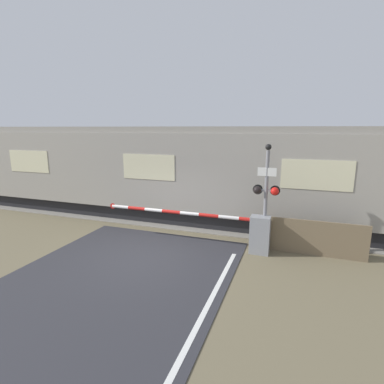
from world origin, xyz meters
name	(u,v)px	position (x,y,z in m)	size (l,w,h in m)	color
ground_plane	(144,256)	(0.00, 0.00, 0.00)	(80.00, 80.00, 0.00)	#6B6047
track_bed	(189,218)	(0.00, 4.08, 0.02)	(36.00, 3.20, 0.13)	gray
train	(163,172)	(-1.18, 4.08, 1.98)	(21.88, 2.72, 3.87)	black
crossing_barrier	(245,231)	(2.83, 1.40, 0.67)	(5.67, 0.44, 1.18)	gray
signal_post	(266,192)	(3.39, 1.57, 1.91)	(0.82, 0.26, 3.36)	gray
roadside_fence	(308,238)	(4.70, 1.76, 0.55)	(3.32, 0.06, 1.10)	#726047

